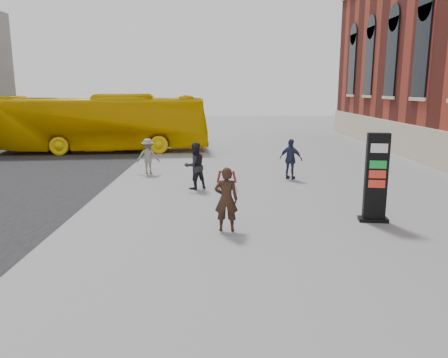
{
  "coord_description": "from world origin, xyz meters",
  "views": [
    {
      "loc": [
        -0.58,
        -10.71,
        3.68
      ],
      "look_at": [
        -0.53,
        1.3,
        1.19
      ],
      "focal_mm": 35.0,
      "sensor_mm": 36.0,
      "label": 1
    }
  ],
  "objects_px": {
    "woman": "(226,198)",
    "pedestrian_a": "(195,166)",
    "info_pylon": "(376,178)",
    "bus": "(104,123)",
    "pedestrian_c": "(291,159)",
    "pedestrian_b": "(148,156)"
  },
  "relations": [
    {
      "from": "info_pylon",
      "to": "pedestrian_c",
      "type": "distance_m",
      "value": 6.09
    },
    {
      "from": "woman",
      "to": "pedestrian_a",
      "type": "height_order",
      "value": "pedestrian_a"
    },
    {
      "from": "bus",
      "to": "pedestrian_a",
      "type": "distance_m",
      "value": 11.62
    },
    {
      "from": "info_pylon",
      "to": "pedestrian_b",
      "type": "xyz_separation_m",
      "value": [
        -7.53,
        7.11,
        -0.48
      ]
    },
    {
      "from": "pedestrian_a",
      "to": "pedestrian_b",
      "type": "xyz_separation_m",
      "value": [
        -2.24,
        2.99,
        -0.09
      ]
    },
    {
      "from": "woman",
      "to": "pedestrian_c",
      "type": "height_order",
      "value": "woman"
    },
    {
      "from": "info_pylon",
      "to": "pedestrian_a",
      "type": "xyz_separation_m",
      "value": [
        -5.29,
        4.11,
        -0.38
      ]
    },
    {
      "from": "info_pylon",
      "to": "woman",
      "type": "relative_size",
      "value": 1.47
    },
    {
      "from": "info_pylon",
      "to": "woman",
      "type": "height_order",
      "value": "info_pylon"
    },
    {
      "from": "pedestrian_a",
      "to": "bus",
      "type": "bearing_deg",
      "value": -90.28
    },
    {
      "from": "woman",
      "to": "info_pylon",
      "type": "bearing_deg",
      "value": -165.9
    },
    {
      "from": "woman",
      "to": "bus",
      "type": "bearing_deg",
      "value": -61.58
    },
    {
      "from": "bus",
      "to": "info_pylon",
      "type": "bearing_deg",
      "value": -147.59
    },
    {
      "from": "info_pylon",
      "to": "bus",
      "type": "height_order",
      "value": "bus"
    },
    {
      "from": "info_pylon",
      "to": "pedestrian_c",
      "type": "height_order",
      "value": "info_pylon"
    },
    {
      "from": "info_pylon",
      "to": "woman",
      "type": "xyz_separation_m",
      "value": [
        -4.17,
        -0.82,
        -0.37
      ]
    },
    {
      "from": "woman",
      "to": "pedestrian_b",
      "type": "height_order",
      "value": "woman"
    },
    {
      "from": "info_pylon",
      "to": "bus",
      "type": "distance_m",
      "value": 18.01
    },
    {
      "from": "woman",
      "to": "pedestrian_c",
      "type": "distance_m",
      "value": 7.25
    },
    {
      "from": "info_pylon",
      "to": "pedestrian_a",
      "type": "relative_size",
      "value": 1.44
    },
    {
      "from": "pedestrian_a",
      "to": "pedestrian_c",
      "type": "height_order",
      "value": "pedestrian_a"
    },
    {
      "from": "info_pylon",
      "to": "pedestrian_a",
      "type": "height_order",
      "value": "info_pylon"
    }
  ]
}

